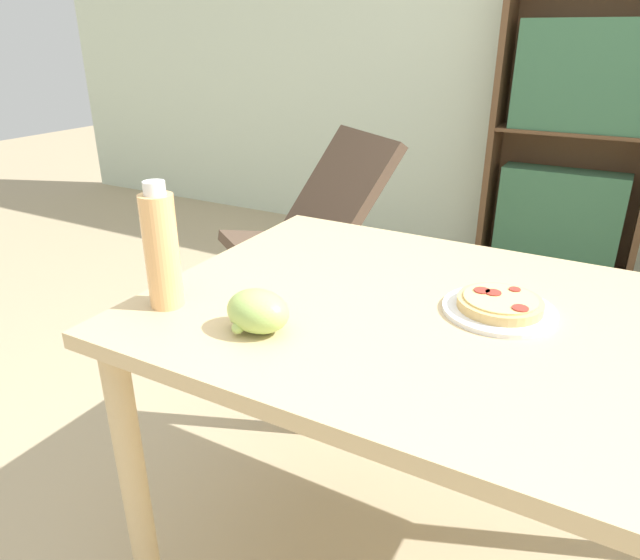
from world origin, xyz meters
TOP-DOWN VIEW (x-y plane):
  - wall_back at (0.00, 2.62)m, footprint 8.00×0.05m
  - dining_table at (0.06, 0.03)m, footprint 1.23×0.88m
  - pizza_on_plate at (0.16, 0.08)m, footprint 0.23×0.23m
  - grape_bunch at (-0.23, -0.22)m, footprint 0.13×0.10m
  - drink_bottle at (-0.46, -0.22)m, footprint 0.07×0.07m
  - lounge_chair_near at (-0.95, 1.19)m, footprint 0.84×0.94m
  - bookshelf at (0.02, 2.46)m, footprint 0.87×0.27m

SIDE VIEW (x-z plane):
  - lounge_chair_near at x=-0.95m, z-range -0.15..0.73m
  - dining_table at x=0.06m, z-range 0.29..1.06m
  - bookshelf at x=0.02m, z-range -0.07..1.54m
  - pizza_on_plate at x=0.16m, z-range 0.77..0.81m
  - grape_bunch at x=-0.23m, z-range 0.78..0.86m
  - drink_bottle at x=-0.46m, z-range 0.77..1.04m
  - wall_back at x=0.00m, z-range 0.00..2.60m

